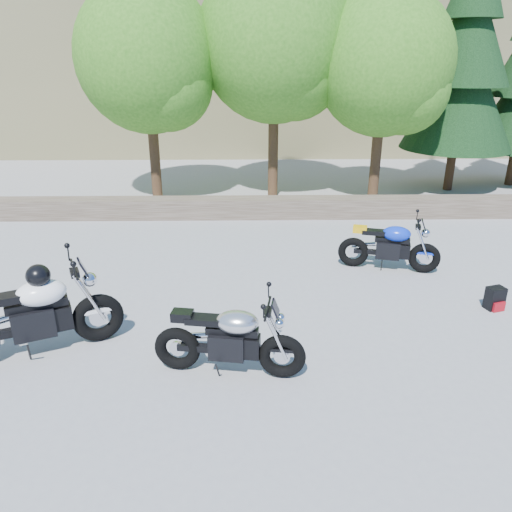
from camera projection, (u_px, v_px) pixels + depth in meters
The scene contains 10 objects.
ground at pixel (244, 326), 7.62m from camera, with size 90.00×90.00×0.00m, color gray.
stone_wall at pixel (245, 208), 12.62m from camera, with size 22.00×0.55×0.50m, color #4D4133.
tree_decid_left at pixel (151, 64), 12.83m from camera, with size 3.67×3.67×5.62m.
tree_decid_mid at pixel (279, 47), 13.10m from camera, with size 4.08×4.08×6.24m.
tree_decid_right at pixel (389, 69), 12.79m from camera, with size 3.54×3.54×5.41m.
conifer_near at pixel (466, 61), 13.93m from camera, with size 3.17×3.17×7.06m.
silver_bike at pixel (230, 340), 6.33m from camera, with size 1.97×0.62×0.99m.
white_bike at pixel (33, 312), 6.69m from camera, with size 2.22×1.16×1.30m.
blue_bike at pixel (390, 247), 9.46m from camera, with size 1.88×0.73×0.96m.
backpack at pixel (495, 299), 8.07m from camera, with size 0.32×0.30×0.38m.
Camera 1 is at (0.07, -6.66, 3.85)m, focal length 35.00 mm.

